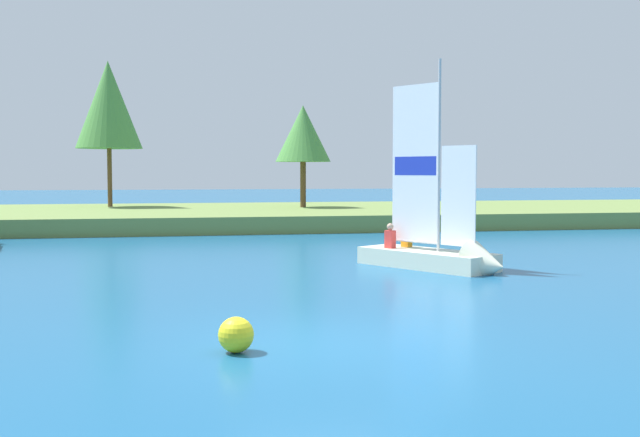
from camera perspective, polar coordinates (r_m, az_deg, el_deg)
ground_plane at (r=12.13m, az=-0.16°, el=-9.46°), size 200.00×200.00×0.00m
shore_bank at (r=39.48m, az=-7.68°, el=0.18°), size 80.00×14.62×0.77m
shoreline_tree_midleft at (r=42.95m, az=-15.80°, el=8.32°), size 3.59×3.59×7.97m
shoreline_tree_centre at (r=40.82m, az=-1.30°, el=6.45°), size 3.00×3.00×5.52m
sailboat at (r=21.13m, az=9.55°, el=-2.67°), size 3.61×4.62×6.25m
channel_buoy at (r=11.54m, az=-6.41°, el=-8.78°), size 0.55×0.55×0.55m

